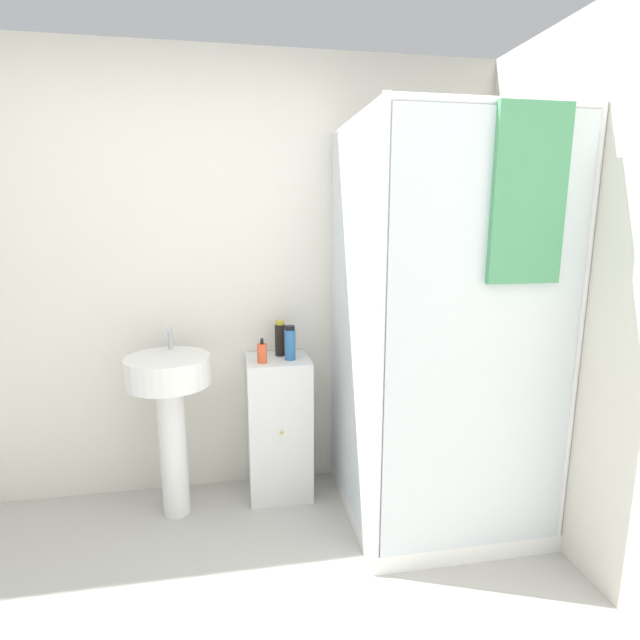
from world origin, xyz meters
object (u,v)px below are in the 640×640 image
(shampoo_bottle_tall_black, at_px, (280,338))
(shampoo_bottle_blue, at_px, (290,343))
(sink, at_px, (170,399))
(soap_dispenser, at_px, (262,353))

(shampoo_bottle_tall_black, height_order, shampoo_bottle_blue, shampoo_bottle_tall_black)
(shampoo_bottle_tall_black, bearing_deg, sink, -164.45)
(shampoo_bottle_blue, bearing_deg, sink, -173.70)
(soap_dispenser, xyz_separation_m, shampoo_bottle_tall_black, (0.11, 0.13, 0.04))
(sink, height_order, soap_dispenser, sink)
(sink, height_order, shampoo_bottle_tall_black, shampoo_bottle_tall_black)
(shampoo_bottle_tall_black, distance_m, shampoo_bottle_blue, 0.11)
(shampoo_bottle_tall_black, bearing_deg, soap_dispenser, -130.60)
(sink, relative_size, shampoo_bottle_blue, 5.30)
(sink, xyz_separation_m, soap_dispenser, (0.49, 0.04, 0.22))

